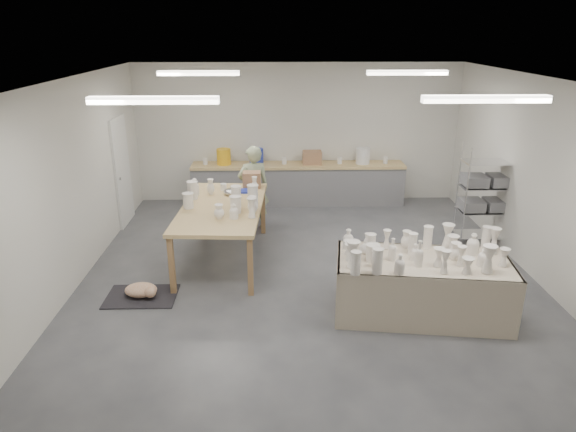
{
  "coord_description": "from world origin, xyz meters",
  "views": [
    {
      "loc": [
        -0.51,
        -7.12,
        3.67
      ],
      "look_at": [
        -0.32,
        0.0,
        1.05
      ],
      "focal_mm": 32.0,
      "sensor_mm": 36.0,
      "label": 1
    }
  ],
  "objects_px": {
    "drying_table": "(421,284)",
    "red_stool": "(255,212)",
    "work_table": "(226,204)",
    "potter": "(253,188)"
  },
  "relations": [
    {
      "from": "drying_table",
      "to": "red_stool",
      "type": "relative_size",
      "value": 7.16
    },
    {
      "from": "work_table",
      "to": "potter",
      "type": "height_order",
      "value": "potter"
    },
    {
      "from": "drying_table",
      "to": "potter",
      "type": "height_order",
      "value": "potter"
    },
    {
      "from": "work_table",
      "to": "red_stool",
      "type": "relative_size",
      "value": 7.82
    },
    {
      "from": "drying_table",
      "to": "work_table",
      "type": "bearing_deg",
      "value": 153.29
    },
    {
      "from": "potter",
      "to": "red_stool",
      "type": "xyz_separation_m",
      "value": [
        0.0,
        0.27,
        -0.57
      ]
    },
    {
      "from": "potter",
      "to": "work_table",
      "type": "bearing_deg",
      "value": 58.46
    },
    {
      "from": "work_table",
      "to": "potter",
      "type": "xyz_separation_m",
      "value": [
        0.39,
        1.32,
        -0.14
      ]
    },
    {
      "from": "work_table",
      "to": "potter",
      "type": "relative_size",
      "value": 1.6
    },
    {
      "from": "drying_table",
      "to": "potter",
      "type": "distance_m",
      "value": 4.0
    }
  ]
}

